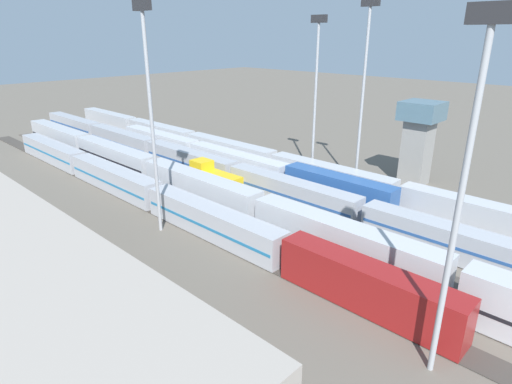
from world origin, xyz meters
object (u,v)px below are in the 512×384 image
object	(u,v)px
train_on_track_3	(213,181)
light_mast_0	(365,74)
train_on_track_2	(226,172)
train_on_track_5	(148,193)
light_mast_3	(467,161)
train_on_track_4	(199,191)
light_mast_1	(149,93)
train_on_track_1	(231,161)
control_tower	(419,137)
light_mast_2	(316,78)
train_on_track_0	(269,161)

from	to	relation	value
train_on_track_3	light_mast_0	xyz separation A→B (m)	(-14.21, -18.87, 16.12)
train_on_track_2	train_on_track_5	size ratio (longest dim) A/B	1.53
train_on_track_3	train_on_track_5	xyz separation A→B (m)	(2.99, 10.00, -0.08)
train_on_track_5	light_mast_3	bearing A→B (deg)	175.60
train_on_track_4	light_mast_1	xyz separation A→B (m)	(-2.32, 8.42, 14.92)
train_on_track_4	train_on_track_5	world-z (taller)	train_on_track_4
train_on_track_1	control_tower	size ratio (longest dim) A/B	4.79
light_mast_1	light_mast_2	distance (m)	32.14
train_on_track_2	control_tower	bearing A→B (deg)	-136.25
light_mast_0	light_mast_3	xyz separation A→B (m)	(-26.35, 32.22, -1.81)
train_on_track_1	control_tower	distance (m)	32.63
light_mast_1	light_mast_2	world-z (taller)	light_mast_1
train_on_track_3	train_on_track_5	bearing A→B (deg)	73.36
light_mast_0	control_tower	world-z (taller)	light_mast_0
light_mast_3	control_tower	bearing A→B (deg)	-63.54
control_tower	light_mast_1	bearing A→B (deg)	69.13
train_on_track_5	control_tower	xyz separation A→B (m)	(-23.45, -37.05, 6.01)
train_on_track_1	light_mast_0	distance (m)	27.89
train_on_track_5	train_on_track_0	bearing A→B (deg)	-92.67
light_mast_1	control_tower	distance (m)	44.33
train_on_track_2	train_on_track_4	world-z (taller)	train_on_track_4
train_on_track_2	light_mast_0	bearing A→B (deg)	-140.44
train_on_track_4	light_mast_2	size ratio (longest dim) A/B	4.46
control_tower	train_on_track_2	bearing A→B (deg)	43.75
train_on_track_3	train_on_track_0	size ratio (longest dim) A/B	0.07
train_on_track_0	train_on_track_5	distance (m)	25.03
train_on_track_5	light_mast_2	bearing A→B (deg)	-106.15
light_mast_3	train_on_track_2	bearing A→B (deg)	-23.04
train_on_track_1	train_on_track_3	bearing A→B (deg)	123.86
train_on_track_3	light_mast_0	size ratio (longest dim) A/B	0.35
train_on_track_4	train_on_track_1	bearing A→B (deg)	-57.88
train_on_track_0	train_on_track_3	bearing A→B (deg)	96.93
light_mast_0	light_mast_2	world-z (taller)	light_mast_0
train_on_track_4	light_mast_3	xyz separation A→B (m)	(-37.86, 8.35, 13.87)
train_on_track_4	control_tower	world-z (taller)	control_tower
train_on_track_0	light_mast_2	bearing A→B (deg)	-152.56
train_on_track_0	control_tower	world-z (taller)	control_tower
train_on_track_0	light_mast_1	bearing A→B (deg)	103.55
train_on_track_3	train_on_track_0	world-z (taller)	train_on_track_3
train_on_track_2	light_mast_0	xyz separation A→B (m)	(-16.79, -13.87, 16.23)
train_on_track_4	train_on_track_1	distance (m)	17.72
train_on_track_4	train_on_track_1	size ratio (longest dim) A/B	1.80
train_on_track_3	light_mast_2	world-z (taller)	light_mast_2
train_on_track_2	train_on_track_0	bearing A→B (deg)	-94.32
train_on_track_5	light_mast_2	size ratio (longest dim) A/B	3.37
train_on_track_0	light_mast_0	world-z (taller)	light_mast_0
train_on_track_2	train_on_track_4	xyz separation A→B (m)	(-5.29, 10.00, 0.55)
train_on_track_0	train_on_track_5	world-z (taller)	same
train_on_track_5	control_tower	world-z (taller)	control_tower
train_on_track_3	train_on_track_2	bearing A→B (deg)	-62.72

